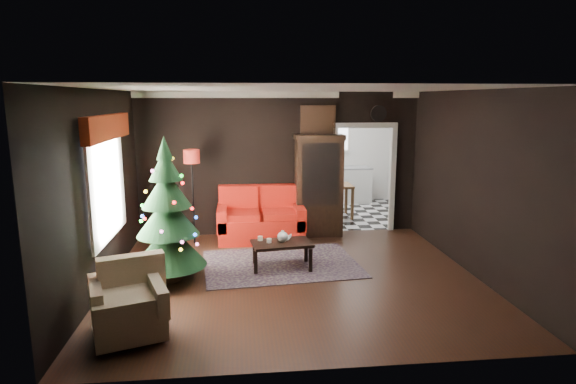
{
  "coord_description": "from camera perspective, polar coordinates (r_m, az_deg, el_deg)",
  "views": [
    {
      "loc": [
        -0.82,
        -6.78,
        2.66
      ],
      "look_at": [
        0.0,
        0.9,
        1.15
      ],
      "focal_mm": 29.74,
      "sensor_mm": 36.0,
      "label": 1
    }
  ],
  "objects": [
    {
      "name": "kitchen_table",
      "position": [
        10.96,
        5.74,
        -1.03
      ],
      "size": [
        0.7,
        0.7,
        0.75
      ],
      "primitive_type": null,
      "color": "brown",
      "rests_on": "ground"
    },
    {
      "name": "wall_back",
      "position": [
        9.4,
        -1.03,
        3.36
      ],
      "size": [
        5.5,
        0.0,
        5.5
      ],
      "primitive_type": "plane",
      "rotation": [
        1.57,
        0.0,
        0.0
      ],
      "color": "black",
      "rests_on": "ground"
    },
    {
      "name": "teapot",
      "position": [
        7.57,
        -0.64,
        -5.35
      ],
      "size": [
        0.23,
        0.23,
        0.19
      ],
      "primitive_type": null,
      "rotation": [
        0.0,
        0.0,
        0.17
      ],
      "color": "white",
      "rests_on": "coffee_table"
    },
    {
      "name": "cup_a",
      "position": [
        7.7,
        -3.33,
        -5.54
      ],
      "size": [
        0.11,
        0.11,
        0.07
      ],
      "primitive_type": "cylinder",
      "rotation": [
        0.0,
        0.0,
        0.41
      ],
      "color": "silver",
      "rests_on": "coffee_table"
    },
    {
      "name": "wall_clock",
      "position": [
        9.64,
        10.75,
        9.21
      ],
      "size": [
        0.32,
        0.32,
        0.06
      ],
      "primitive_type": "cylinder",
      "color": "white",
      "rests_on": "wall_back"
    },
    {
      "name": "rug",
      "position": [
        7.9,
        -0.84,
        -8.57
      ],
      "size": [
        2.63,
        2.02,
        0.01
      ],
      "primitive_type": "cube",
      "rotation": [
        0.0,
        0.0,
        0.09
      ],
      "color": "#5A3D53",
      "rests_on": "ground"
    },
    {
      "name": "loveseat",
      "position": [
        9.1,
        -3.27,
        -2.68
      ],
      "size": [
        1.7,
        0.9,
        1.0
      ],
      "primitive_type": null,
      "color": "maroon",
      "rests_on": "ground"
    },
    {
      "name": "kitchen_floor",
      "position": [
        11.39,
        6.88,
        -2.52
      ],
      "size": [
        3.0,
        3.0,
        0.0
      ],
      "primitive_type": "plane",
      "color": "silver",
      "rests_on": "ground"
    },
    {
      "name": "ceiling",
      "position": [
        6.83,
        0.82,
        12.23
      ],
      "size": [
        5.5,
        5.5,
        0.0
      ],
      "primitive_type": "plane",
      "rotation": [
        3.14,
        0.0,
        0.0
      ],
      "color": "white",
      "rests_on": "ground"
    },
    {
      "name": "kitchen_counter",
      "position": [
        12.44,
        5.7,
        0.78
      ],
      "size": [
        1.8,
        0.6,
        0.9
      ],
      "primitive_type": "cube",
      "color": "silver",
      "rests_on": "ground"
    },
    {
      "name": "kitchen_window",
      "position": [
        12.53,
        5.58,
        6.62
      ],
      "size": [
        0.7,
        0.06,
        0.7
      ],
      "primitive_type": "cube",
      "color": "white",
      "rests_on": "ground"
    },
    {
      "name": "curio_cabinet",
      "position": [
        9.35,
        3.69,
        0.5
      ],
      "size": [
        0.9,
        0.45,
        1.9
      ],
      "primitive_type": null,
      "color": "black",
      "rests_on": "ground"
    },
    {
      "name": "wall_left",
      "position": [
        7.16,
        -21.62,
        0.14
      ],
      "size": [
        0.0,
        5.5,
        5.5
      ],
      "primitive_type": "plane",
      "rotation": [
        1.57,
        0.0,
        1.57
      ],
      "color": "black",
      "rests_on": "ground"
    },
    {
      "name": "cup_b",
      "position": [
        7.57,
        -2.27,
        -5.83
      ],
      "size": [
        0.09,
        0.09,
        0.07
      ],
      "primitive_type": "cylinder",
      "rotation": [
        0.0,
        0.0,
        -0.11
      ],
      "color": "white",
      "rests_on": "coffee_table"
    },
    {
      "name": "painting",
      "position": [
        9.38,
        3.59,
        8.54
      ],
      "size": [
        0.62,
        0.05,
        0.52
      ],
      "primitive_type": "cube",
      "color": "#9F653C",
      "rests_on": "wall_back"
    },
    {
      "name": "christmas_tree",
      "position": [
        7.14,
        -14.22,
        -2.33
      ],
      "size": [
        1.29,
        1.29,
        2.07
      ],
      "primitive_type": null,
      "rotation": [
        0.0,
        0.0,
        -0.22
      ],
      "color": "black",
      "rests_on": "ground"
    },
    {
      "name": "wall_front",
      "position": [
        4.54,
        4.56,
        -5.12
      ],
      "size": [
        5.5,
        0.0,
        5.5
      ],
      "primitive_type": "plane",
      "rotation": [
        -1.57,
        0.0,
        0.0
      ],
      "color": "black",
      "rests_on": "ground"
    },
    {
      "name": "coffee_table",
      "position": [
        7.66,
        -0.76,
        -7.51
      ],
      "size": [
        0.99,
        0.68,
        0.42
      ],
      "primitive_type": null,
      "rotation": [
        0.0,
        0.0,
        0.14
      ],
      "color": "black",
      "rests_on": "rug"
    },
    {
      "name": "doorway",
      "position": [
        9.75,
        8.98,
        1.42
      ],
      "size": [
        1.1,
        0.1,
        2.1
      ],
      "primitive_type": null,
      "color": "silver",
      "rests_on": "ground"
    },
    {
      "name": "valance",
      "position": [
        7.22,
        -20.77,
        7.25
      ],
      "size": [
        0.12,
        2.1,
        0.35
      ],
      "primitive_type": "cube",
      "color": "maroon",
      "rests_on": "wall_left"
    },
    {
      "name": "left_window",
      "position": [
        7.34,
        -20.94,
        0.82
      ],
      "size": [
        0.05,
        1.6,
        1.4
      ],
      "primitive_type": "cube",
      "color": "white",
      "rests_on": "wall_left"
    },
    {
      "name": "floor_lamp",
      "position": [
        8.95,
        -11.26,
        -0.95
      ],
      "size": [
        0.41,
        0.41,
        1.86
      ],
      "primitive_type": null,
      "rotation": [
        0.0,
        0.0,
        0.39
      ],
      "color": "black",
      "rests_on": "ground"
    },
    {
      "name": "floor",
      "position": [
        7.33,
        0.76,
        -10.22
      ],
      "size": [
        5.5,
        5.5,
        0.0
      ],
      "primitive_type": "plane",
      "color": "black",
      "rests_on": "ground"
    },
    {
      "name": "book",
      "position": [
        7.78,
        -0.99,
        -4.72
      ],
      "size": [
        0.17,
        0.08,
        0.23
      ],
      "primitive_type": "imported",
      "rotation": [
        0.0,
        0.0,
        -0.35
      ],
      "color": "gray",
      "rests_on": "coffee_table"
    },
    {
      "name": "armchair",
      "position": [
        5.77,
        -18.67,
        -12.0
      ],
      "size": [
        1.02,
        1.02,
        0.82
      ],
      "primitive_type": null,
      "rotation": [
        0.0,
        0.0,
        0.33
      ],
      "color": "tan",
      "rests_on": "ground"
    },
    {
      "name": "wall_right",
      "position": [
        7.77,
        21.37,
        0.95
      ],
      "size": [
        0.0,
        5.5,
        5.5
      ],
      "primitive_type": "plane",
      "rotation": [
        1.57,
        0.0,
        -1.57
      ],
      "color": "black",
      "rests_on": "ground"
    }
  ]
}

